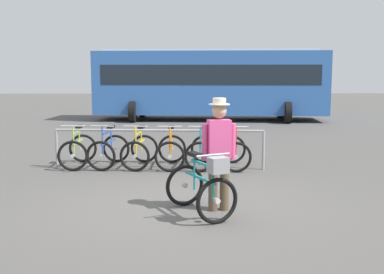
% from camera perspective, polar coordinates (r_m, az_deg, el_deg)
% --- Properties ---
extents(ground_plane, '(80.00, 80.00, 0.00)m').
position_cam_1_polar(ground_plane, '(7.59, -0.46, -8.20)').
color(ground_plane, '#514F4C').
extents(bike_rack_rail, '(4.60, 0.40, 0.88)m').
position_cam_1_polar(bike_rack_rail, '(10.24, -4.04, -0.02)').
color(bike_rack_rail, '#99999E').
rests_on(bike_rack_rail, ground).
extents(racked_bike_lime, '(0.68, 1.13, 0.98)m').
position_cam_1_polar(racked_bike_lime, '(10.83, -13.72, -1.58)').
color(racked_bike_lime, black).
rests_on(racked_bike_lime, ground).
extents(racked_bike_blue, '(0.86, 1.21, 0.97)m').
position_cam_1_polar(racked_bike_blue, '(10.65, -10.10, -1.62)').
color(racked_bike_blue, black).
rests_on(racked_bike_blue, ground).
extents(racked_bike_yellow, '(0.80, 1.17, 0.97)m').
position_cam_1_polar(racked_bike_yellow, '(10.52, -6.38, -1.67)').
color(racked_bike_yellow, black).
rests_on(racked_bike_yellow, ground).
extents(racked_bike_orange, '(0.70, 1.13, 0.97)m').
position_cam_1_polar(racked_bike_orange, '(10.44, -2.57, -1.70)').
color(racked_bike_orange, black).
rests_on(racked_bike_orange, ground).
extents(racked_bike_teal, '(0.83, 1.18, 0.97)m').
position_cam_1_polar(racked_bike_teal, '(10.40, 1.27, -1.73)').
color(racked_bike_teal, black).
rests_on(racked_bike_teal, ground).
extents(racked_bike_red, '(0.68, 1.10, 0.97)m').
position_cam_1_polar(racked_bike_red, '(10.41, 5.13, -1.76)').
color(racked_bike_red, black).
rests_on(racked_bike_red, ground).
extents(featured_bicycle, '(1.06, 1.26, 0.97)m').
position_cam_1_polar(featured_bicycle, '(6.90, 1.32, -6.02)').
color(featured_bicycle, black).
rests_on(featured_bicycle, ground).
extents(person_with_featured_bike, '(0.52, 0.32, 1.72)m').
position_cam_1_polar(person_with_featured_bike, '(7.09, 3.30, -1.52)').
color(person_with_featured_bike, brown).
rests_on(person_with_featured_bike, ground).
extents(bus_distant, '(10.19, 4.00, 3.08)m').
position_cam_1_polar(bus_distant, '(20.84, 2.23, 6.87)').
color(bus_distant, '#3366B7').
rests_on(bus_distant, ground).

